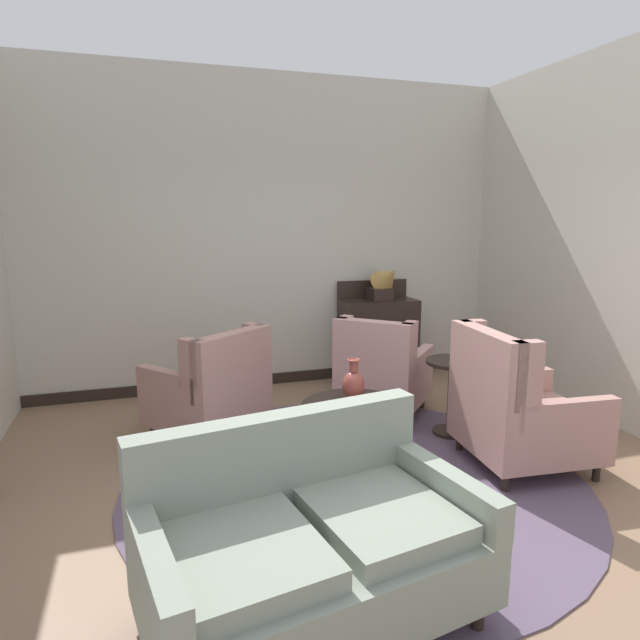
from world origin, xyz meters
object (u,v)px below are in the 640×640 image
porcelain_vase (353,384)px  armchair_far_left (213,390)px  armchair_beside_settee (517,411)px  armchair_back_corner (382,374)px  coffee_table (354,418)px  sideboard (378,335)px  settee (310,544)px  gramophone (386,281)px  side_table (452,390)px

porcelain_vase → armchair_far_left: bearing=135.9°
armchair_beside_settee → armchair_back_corner: (-0.54, 1.28, -0.02)m
coffee_table → sideboard: 2.34m
settee → armchair_beside_settee: size_ratio=1.53×
armchair_beside_settee → armchair_back_corner: size_ratio=0.97×
sideboard → settee: bearing=-118.5°
armchair_back_corner → gramophone: size_ratio=2.36×
porcelain_vase → armchair_beside_settee: 1.26m
coffee_table → armchair_far_left: armchair_far_left is taller
armchair_beside_settee → gramophone: (-0.04, 2.30, 0.73)m
armchair_far_left → armchair_back_corner: bearing=141.0°
gramophone → armchair_beside_settee: bearing=-88.9°
armchair_back_corner → sideboard: 1.20m
armchair_beside_settee → side_table: size_ratio=1.60×
settee → sideboard: (1.88, 3.46, 0.14)m
coffee_table → armchair_far_left: 1.35m
settee → gramophone: bearing=51.0°
settee → armchair_back_corner: 2.76m
porcelain_vase → side_table: size_ratio=0.50×
gramophone → side_table: bearing=-93.3°
side_table → gramophone: bearing=86.7°
armchair_back_corner → settee: bearing=102.7°
armchair_beside_settee → side_table: 0.71m
armchair_beside_settee → sideboard: (-0.09, 2.39, 0.09)m
settee → sideboard: size_ratio=1.43×
armchair_beside_settee → armchair_back_corner: 1.39m
settee → gramophone: gramophone is taller
armchair_back_corner → side_table: 0.71m
settee → sideboard: 3.94m
porcelain_vase → side_table: bearing=16.4°
sideboard → armchair_far_left: bearing=-151.9°
side_table → gramophone: (0.09, 1.61, 0.77)m
armchair_far_left → sideboard: size_ratio=0.99×
side_table → settee: bearing=-135.9°
coffee_table → armchair_back_corner: bearing=55.3°
settee → armchair_far_left: (-0.15, 2.38, 0.02)m
coffee_table → armchair_far_left: bearing=133.7°
coffee_table → sideboard: sideboard is taller
armchair_back_corner → sideboard: (0.45, 1.11, 0.11)m
sideboard → armchair_back_corner: bearing=-112.1°
settee → armchair_back_corner: size_ratio=1.49×
armchair_beside_settee → gramophone: bearing=6.3°
armchair_beside_settee → armchair_far_left: bearing=63.7°
porcelain_vase → sideboard: (1.09, 2.00, -0.12)m
sideboard → coffee_table: bearing=-118.2°
settee → gramophone: size_ratio=3.51×
settee → porcelain_vase: bearing=52.4°
armchair_far_left → armchair_back_corner: armchair_back_corner is taller
settee → side_table: bearing=34.7°
coffee_table → porcelain_vase: 0.25m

